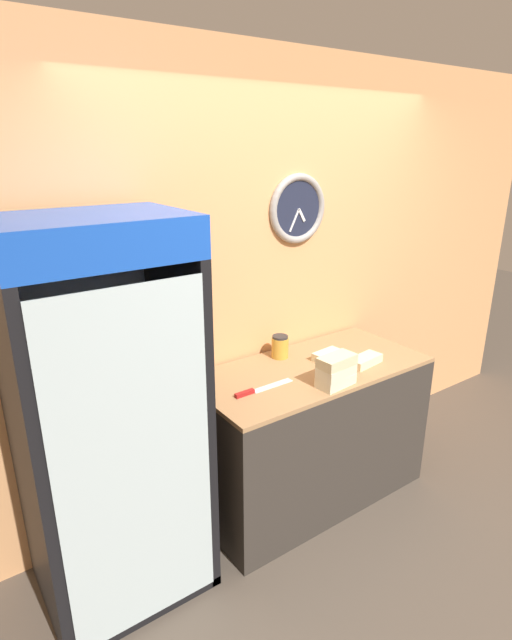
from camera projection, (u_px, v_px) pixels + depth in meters
ground_plane at (418, 582)px, 2.62m from camera, size 14.00×14.00×0.00m
wall_back at (273, 280)px, 3.16m from camera, size 5.20×0.10×2.70m
prep_counter at (309, 432)px, 3.16m from camera, size 1.46×0.69×0.90m
beverage_cooler at (103, 398)px, 2.34m from camera, size 0.79×0.66×1.90m
sandwich_stack_bottom at (336, 380)px, 2.77m from camera, size 0.23×0.14×0.06m
sandwich_stack_middle at (336, 371)px, 2.75m from camera, size 0.23×0.14×0.06m
sandwich_stack_top at (337, 361)px, 2.73m from camera, size 0.23×0.14×0.06m
sandwich_flat_left at (365, 360)px, 3.04m from camera, size 0.24×0.13×0.05m
sandwich_flat_right at (329, 356)px, 3.10m from camera, size 0.20×0.13×0.05m
chefs_knife at (256, 390)px, 2.71m from camera, size 0.38×0.05×0.02m
condiment_jar at (280, 347)px, 3.13m from camera, size 0.11×0.11×0.14m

